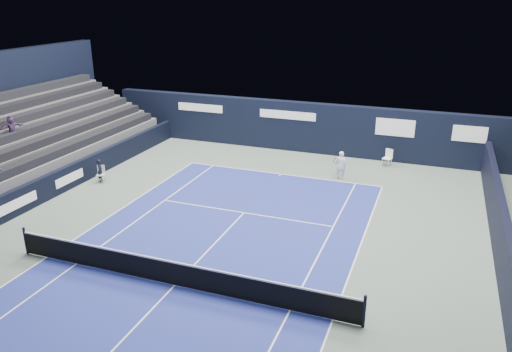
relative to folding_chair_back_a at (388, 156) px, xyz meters
The scene contains 13 objects.
ground 14.40m from the folding_chair_back_a, 111.75° to the right, with size 48.00×48.00×0.00m, color #56665D.
court_surface 16.28m from the folding_chair_back_a, 109.14° to the right, with size 10.97×23.77×0.01m, color navy.
enclosure_wall_right 10.70m from the folding_chair_back_a, 61.13° to the right, with size 0.30×22.00×1.80m, color black.
folding_chair_back_a is the anchor object (origin of this frame).
folding_chair_back_b 0.15m from the folding_chair_back_a, 98.05° to the left, with size 0.54×0.53×0.96m.
line_judge_chair 15.98m from the folding_chair_back_a, 150.35° to the right, with size 0.50×0.50×0.90m.
line_judge 16.01m from the folding_chair_back_a, 150.56° to the right, with size 0.45×0.29×1.22m, color black.
court_markings 16.28m from the folding_chair_back_a, 109.14° to the right, with size 11.03×23.83×0.00m.
tennis_net 16.27m from the folding_chair_back_a, 109.14° to the right, with size 12.90×0.10×1.10m.
back_sponsor_wall 5.53m from the folding_chair_back_a, 168.02° to the left, with size 26.00×0.63×3.10m.
side_barrier_left 17.56m from the folding_chair_back_a, 147.66° to the right, with size 0.33×22.00×1.20m.
spectator_stand 20.46m from the folding_chair_back_a, 155.75° to the right, with size 6.00×18.00×6.40m.
tennis_player 3.71m from the folding_chair_back_a, 125.32° to the right, with size 0.59×0.80×1.54m.
Camera 1 is at (7.76, -12.80, 9.43)m, focal length 35.00 mm.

